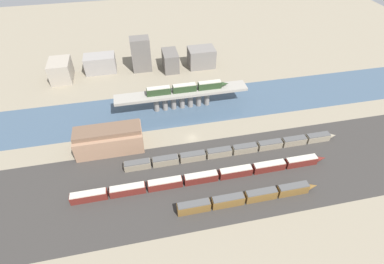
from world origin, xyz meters
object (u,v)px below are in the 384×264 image
(train_yard_mid, at_px, (205,177))
(warehouse_building, at_px, (109,139))
(train_yard_far, at_px, (235,150))
(train_yard_near, at_px, (248,197))
(train_on_bridge, at_px, (187,88))

(train_yard_mid, bearing_deg, warehouse_building, 144.01)
(train_yard_far, bearing_deg, warehouse_building, 164.87)
(train_yard_near, distance_m, warehouse_building, 60.79)
(train_yard_near, height_order, train_yard_far, train_yard_near)
(warehouse_building, bearing_deg, train_on_bridge, 30.89)
(train_yard_mid, bearing_deg, train_yard_far, 36.50)
(train_yard_near, distance_m, train_yard_far, 24.23)
(train_on_bridge, xyz_separation_m, train_yard_far, (12.97, -36.32, -9.45))
(train_on_bridge, distance_m, train_yard_near, 61.80)
(train_on_bridge, bearing_deg, train_yard_near, -80.79)
(train_yard_near, bearing_deg, warehouse_building, 141.57)
(train_yard_mid, bearing_deg, train_on_bridge, 86.64)
(train_on_bridge, height_order, train_yard_mid, train_on_bridge)
(train_on_bridge, xyz_separation_m, warehouse_building, (-37.78, -22.60, -5.98))
(train_on_bridge, relative_size, train_yard_mid, 0.40)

